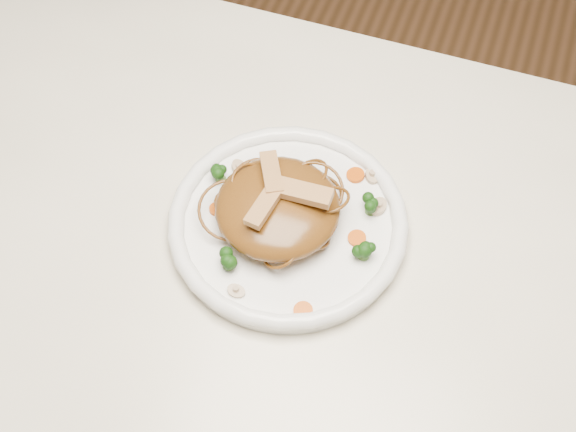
% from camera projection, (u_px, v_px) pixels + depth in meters
% --- Properties ---
extents(table, '(1.20, 0.80, 0.75)m').
position_uv_depth(table, '(306.00, 307.00, 0.99)').
color(table, white).
rests_on(table, ground).
extents(plate, '(0.32, 0.32, 0.02)m').
position_uv_depth(plate, '(288.00, 226.00, 0.94)').
color(plate, white).
rests_on(plate, table).
extents(noodle_mound, '(0.20, 0.20, 0.05)m').
position_uv_depth(noodle_mound, '(278.00, 208.00, 0.91)').
color(noodle_mound, brown).
rests_on(noodle_mound, plate).
extents(chicken_a, '(0.07, 0.02, 0.01)m').
position_uv_depth(chicken_a, '(301.00, 192.00, 0.88)').
color(chicken_a, tan).
rests_on(chicken_a, noodle_mound).
extents(chicken_b, '(0.05, 0.07, 0.01)m').
position_uv_depth(chicken_b, '(271.00, 173.00, 0.90)').
color(chicken_b, tan).
rests_on(chicken_b, noodle_mound).
extents(chicken_c, '(0.03, 0.06, 0.01)m').
position_uv_depth(chicken_c, '(265.00, 205.00, 0.87)').
color(chicken_c, tan).
rests_on(chicken_c, noodle_mound).
extents(broccoli_0, '(0.04, 0.04, 0.03)m').
position_uv_depth(broccoli_0, '(372.00, 204.00, 0.92)').
color(broccoli_0, '#143F0D').
rests_on(broccoli_0, plate).
extents(broccoli_1, '(0.03, 0.03, 0.03)m').
position_uv_depth(broccoli_1, '(220.00, 172.00, 0.95)').
color(broccoli_1, '#143F0D').
rests_on(broccoli_1, plate).
extents(broccoli_2, '(0.03, 0.03, 0.03)m').
position_uv_depth(broccoli_2, '(228.00, 260.00, 0.88)').
color(broccoli_2, '#143F0D').
rests_on(broccoli_2, plate).
extents(broccoli_3, '(0.04, 0.04, 0.03)m').
position_uv_depth(broccoli_3, '(364.00, 249.00, 0.89)').
color(broccoli_3, '#143F0D').
rests_on(broccoli_3, plate).
extents(carrot_0, '(0.02, 0.02, 0.00)m').
position_uv_depth(carrot_0, '(355.00, 175.00, 0.97)').
color(carrot_0, '#D55207').
rests_on(carrot_0, plate).
extents(carrot_1, '(0.02, 0.02, 0.00)m').
position_uv_depth(carrot_1, '(217.00, 209.00, 0.94)').
color(carrot_1, '#D55207').
rests_on(carrot_1, plate).
extents(carrot_2, '(0.03, 0.03, 0.00)m').
position_uv_depth(carrot_2, '(357.00, 238.00, 0.91)').
color(carrot_2, '#D55207').
rests_on(carrot_2, plate).
extents(carrot_3, '(0.02, 0.02, 0.00)m').
position_uv_depth(carrot_3, '(282.00, 168.00, 0.97)').
color(carrot_3, '#D55207').
rests_on(carrot_3, plate).
extents(carrot_4, '(0.03, 0.03, 0.00)m').
position_uv_depth(carrot_4, '(303.00, 311.00, 0.86)').
color(carrot_4, '#D55207').
rests_on(carrot_4, plate).
extents(mushroom_0, '(0.02, 0.02, 0.01)m').
position_uv_depth(mushroom_0, '(236.00, 291.00, 0.87)').
color(mushroom_0, beige).
rests_on(mushroom_0, plate).
extents(mushroom_1, '(0.03, 0.03, 0.01)m').
position_uv_depth(mushroom_1, '(378.00, 206.00, 0.94)').
color(mushroom_1, beige).
rests_on(mushroom_1, plate).
extents(mushroom_2, '(0.04, 0.04, 0.01)m').
position_uv_depth(mushroom_2, '(239.00, 168.00, 0.97)').
color(mushroom_2, beige).
rests_on(mushroom_2, plate).
extents(mushroom_3, '(0.03, 0.03, 0.01)m').
position_uv_depth(mushroom_3, '(372.00, 176.00, 0.96)').
color(mushroom_3, beige).
rests_on(mushroom_3, plate).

